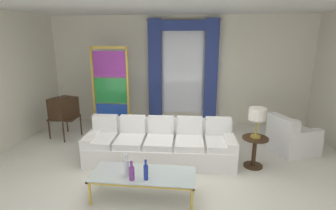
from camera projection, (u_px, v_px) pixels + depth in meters
name	position (u px, v px, depth m)	size (l,w,h in m)	color
ground_plane	(165.00, 172.00, 4.82)	(16.00, 16.00, 0.00)	silver
wall_rear	(178.00, 71.00, 7.39)	(8.00, 0.12, 3.00)	silver
ceiling_slab	(170.00, 3.00, 4.83)	(8.00, 7.60, 0.04)	white
curtained_window	(183.00, 63.00, 7.15)	(2.00, 0.17, 2.70)	white
couch_white_long	(160.00, 145.00, 5.29)	(2.95, 1.04, 0.86)	white
coffee_table	(143.00, 175.00, 3.98)	(1.57, 0.63, 0.41)	silver
bottle_blue_decanter	(127.00, 167.00, 3.87)	(0.08, 0.08, 0.36)	silver
bottle_crystal_tall	(146.00, 171.00, 3.77)	(0.07, 0.07, 0.32)	navy
bottle_amber_squat	(132.00, 172.00, 3.77)	(0.08, 0.08, 0.30)	#753384
vintage_tv	(63.00, 109.00, 6.37)	(0.68, 0.72, 1.35)	#382314
armchair_white	(291.00, 139.00, 5.65)	(1.06, 1.05, 0.80)	white
stained_glass_divider	(111.00, 92.00, 6.63)	(0.95, 0.05, 2.20)	gold
peacock_figurine	(122.00, 129.00, 6.44)	(0.44, 0.60, 0.50)	beige
round_side_table	(254.00, 149.00, 4.96)	(0.48, 0.48, 0.59)	#382314
table_lamp_brass	(257.00, 115.00, 4.79)	(0.32, 0.32, 0.57)	#B29338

